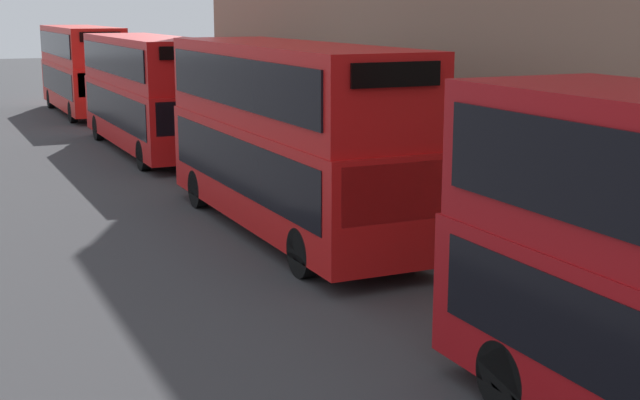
{
  "coord_description": "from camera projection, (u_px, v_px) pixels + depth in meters",
  "views": [
    {
      "loc": [
        -6.22,
        0.81,
        5.17
      ],
      "look_at": [
        0.48,
        15.41,
        1.7
      ],
      "focal_mm": 50.0,
      "sensor_mm": 36.0,
      "label": 1
    }
  ],
  "objects": [
    {
      "name": "bus_second_in_queue",
      "position": [
        288.0,
        130.0,
        20.49
      ],
      "size": [
        2.59,
        10.11,
        4.39
      ],
      "color": "red",
      "rests_on": "ground"
    },
    {
      "name": "bus_trailing",
      "position": [
        82.0,
        66.0,
        43.99
      ],
      "size": [
        2.59,
        10.01,
        4.3
      ],
      "color": "red",
      "rests_on": "ground"
    },
    {
      "name": "pedestrian",
      "position": [
        160.0,
        106.0,
        40.81
      ],
      "size": [
        0.36,
        0.36,
        1.67
      ],
      "color": "brown",
      "rests_on": "ground"
    },
    {
      "name": "bus_third_in_queue",
      "position": [
        147.0,
        89.0,
        32.28
      ],
      "size": [
        2.59,
        10.73,
        4.18
      ],
      "color": "red",
      "rests_on": "ground"
    }
  ]
}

